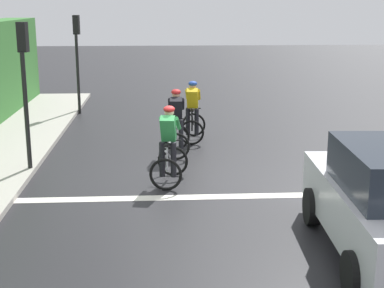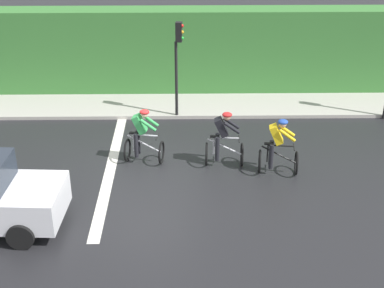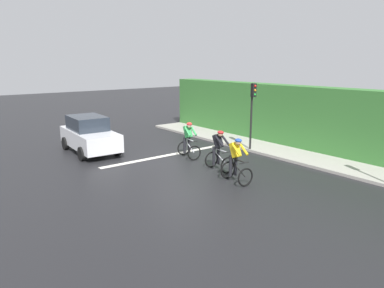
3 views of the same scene
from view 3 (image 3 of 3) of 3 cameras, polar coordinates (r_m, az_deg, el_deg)
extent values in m
plane|color=black|center=(16.08, -1.70, -2.53)|extent=(80.00, 80.00, 0.00)
cube|color=#ADA89E|center=(18.05, 14.78, -1.03)|extent=(2.80, 19.41, 0.12)
cube|color=gray|center=(18.69, 16.50, 0.25)|extent=(0.44, 19.41, 0.69)
cube|color=#387533|center=(18.71, 17.29, 4.07)|extent=(1.10, 19.41, 3.17)
cube|color=silver|center=(16.88, -3.76, -1.78)|extent=(7.00, 0.30, 0.01)
torus|color=black|center=(12.73, 8.60, -5.31)|extent=(0.68, 0.14, 0.68)
torus|color=black|center=(13.49, 5.82, -4.17)|extent=(0.68, 0.14, 0.68)
cylinder|color=black|center=(13.03, 7.20, -3.68)|extent=(0.16, 0.99, 0.51)
cylinder|color=black|center=(13.26, 6.38, -3.26)|extent=(0.04, 0.04, 0.55)
cylinder|color=black|center=(12.92, 7.37, -2.57)|extent=(0.13, 0.71, 0.04)
cube|color=black|center=(13.18, 6.41, -2.03)|extent=(0.13, 0.23, 0.04)
cylinder|color=black|center=(12.66, 8.38, -3.04)|extent=(0.42, 0.08, 0.03)
cube|color=yellow|center=(12.95, 7.00, -0.94)|extent=(0.35, 0.44, 0.57)
sphere|color=tan|center=(12.76, 7.46, 0.27)|extent=(0.20, 0.20, 0.20)
ellipsoid|color=#264CB2|center=(12.74, 7.47, 0.57)|extent=(0.27, 0.31, 0.14)
cylinder|color=black|center=(13.26, 7.06, -3.46)|extent=(0.12, 0.12, 0.74)
cylinder|color=black|center=(13.12, 6.23, -3.62)|extent=(0.12, 0.12, 0.74)
cylinder|color=yellow|center=(12.82, 8.35, -0.88)|extent=(0.15, 0.48, 0.37)
cylinder|color=yellow|center=(12.62, 7.23, -1.07)|extent=(0.15, 0.48, 0.37)
torus|color=black|center=(14.09, 5.73, -3.42)|extent=(0.68, 0.09, 0.68)
torus|color=black|center=(14.84, 3.15, -2.52)|extent=(0.68, 0.09, 0.68)
cylinder|color=silver|center=(14.39, 4.43, -2.00)|extent=(0.09, 0.99, 0.51)
cylinder|color=silver|center=(14.61, 3.66, -1.65)|extent=(0.04, 0.04, 0.55)
cylinder|color=silver|center=(14.28, 4.58, -0.98)|extent=(0.08, 0.72, 0.04)
cube|color=black|center=(14.54, 3.68, -0.53)|extent=(0.11, 0.22, 0.04)
cylinder|color=black|center=(14.03, 5.50, -1.37)|extent=(0.42, 0.05, 0.03)
cube|color=black|center=(14.32, 4.21, 0.48)|extent=(0.32, 0.42, 0.57)
sphere|color=tan|center=(14.14, 4.62, 1.60)|extent=(0.20, 0.20, 0.20)
ellipsoid|color=red|center=(14.13, 4.63, 1.87)|extent=(0.25, 0.29, 0.14)
cylinder|color=black|center=(14.62, 4.28, -1.83)|extent=(0.12, 0.12, 0.74)
cylinder|color=black|center=(14.47, 3.54, -1.97)|extent=(0.12, 0.12, 0.74)
cylinder|color=black|center=(14.20, 5.44, 0.57)|extent=(0.11, 0.48, 0.37)
cylinder|color=black|center=(13.99, 4.45, 0.40)|extent=(0.11, 0.48, 0.37)
torus|color=black|center=(15.88, 0.36, -1.45)|extent=(0.68, 0.17, 0.68)
torus|color=black|center=(16.75, -1.32, -0.68)|extent=(0.68, 0.17, 0.68)
cylinder|color=silver|center=(16.25, -0.51, -0.20)|extent=(0.21, 0.98, 0.51)
cylinder|color=silver|center=(16.51, -1.00, 0.10)|extent=(0.04, 0.04, 0.55)
cylinder|color=silver|center=(16.15, -0.42, 0.71)|extent=(0.16, 0.71, 0.04)
cube|color=black|center=(16.45, -1.00, 1.10)|extent=(0.14, 0.23, 0.04)
cylinder|color=black|center=(15.85, 0.18, 0.38)|extent=(0.42, 0.10, 0.03)
cube|color=green|center=(16.21, -0.68, 2.00)|extent=(0.37, 0.45, 0.57)
sphere|color=beige|center=(16.02, -0.43, 3.00)|extent=(0.20, 0.20, 0.20)
ellipsoid|color=red|center=(16.01, -0.43, 3.25)|extent=(0.28, 0.32, 0.14)
cylinder|color=black|center=(16.49, -0.47, -0.07)|extent=(0.12, 0.12, 0.74)
cylinder|color=black|center=(16.38, -1.21, -0.17)|extent=(0.12, 0.12, 0.74)
cylinder|color=green|center=(16.03, 0.30, 2.07)|extent=(0.17, 0.49, 0.37)
cylinder|color=green|center=(15.88, -0.71, 1.97)|extent=(0.17, 0.49, 0.37)
cube|color=silver|center=(17.91, -16.13, 0.88)|extent=(1.91, 4.18, 0.80)
cube|color=#262D38|center=(18.01, -16.54, 3.29)|extent=(1.60, 2.21, 0.66)
cylinder|color=black|center=(17.12, -12.01, -0.74)|extent=(0.25, 0.65, 0.64)
cylinder|color=black|center=(16.56, -17.30, -1.51)|extent=(0.25, 0.65, 0.64)
cylinder|color=black|center=(19.43, -14.99, 0.74)|extent=(0.25, 0.65, 0.64)
cylinder|color=black|center=(18.94, -19.71, 0.10)|extent=(0.25, 0.65, 0.64)
cube|color=#EAEACC|center=(16.23, -12.10, 0.24)|extent=(0.28, 0.09, 0.16)
cube|color=#EAEACC|center=(15.87, -15.48, -0.23)|extent=(0.28, 0.09, 0.16)
cylinder|color=black|center=(17.52, 9.48, 3.13)|extent=(0.10, 0.10, 2.70)
cube|color=black|center=(17.24, 9.90, 8.55)|extent=(0.23, 0.23, 0.64)
sphere|color=red|center=(17.14, 10.16, 9.19)|extent=(0.11, 0.11, 0.11)
sphere|color=orange|center=(17.15, 10.13, 8.52)|extent=(0.11, 0.11, 0.11)
sphere|color=green|center=(17.17, 10.11, 7.86)|extent=(0.11, 0.11, 0.11)
camera|label=1|loc=(26.00, -16.14, 11.28)|focal=52.89mm
camera|label=2|loc=(12.87, -65.46, 22.05)|focal=52.54mm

